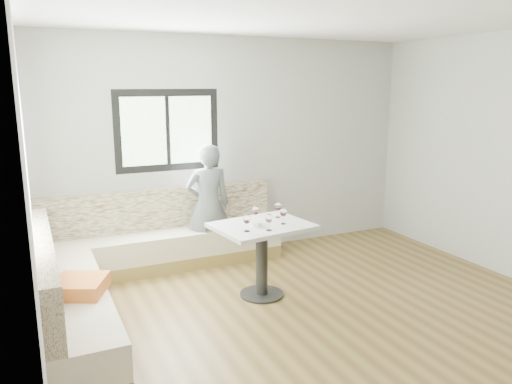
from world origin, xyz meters
TOP-DOWN VIEW (x-y plane):
  - room at (-0.08, 0.08)m, footprint 5.01×5.01m
  - banquette at (-1.59, 1.63)m, footprint 2.90×2.80m
  - table at (-0.34, 0.98)m, footprint 1.05×0.87m
  - person at (-0.52, 2.14)m, footprint 0.59×0.43m
  - olive_ramekin at (-0.42, 0.95)m, footprint 0.11×0.11m
  - wine_glass_a at (-0.59, 0.81)m, footprint 0.08×0.08m
  - wine_glass_b at (-0.37, 0.75)m, footprint 0.08×0.08m
  - wine_glass_c at (-0.13, 0.90)m, footprint 0.08×0.08m
  - wine_glass_d at (-0.36, 1.09)m, footprint 0.08×0.08m
  - wine_glass_e at (-0.07, 1.15)m, footprint 0.08×0.08m

SIDE VIEW (x-z plane):
  - banquette at x=-1.59m, z-range -0.14..0.81m
  - table at x=-0.34m, z-range 0.20..0.98m
  - person at x=-0.52m, z-range 0.00..1.51m
  - olive_ramekin at x=-0.42m, z-range 0.79..0.83m
  - wine_glass_a at x=-0.59m, z-range 0.82..0.99m
  - wine_glass_b at x=-0.37m, z-range 0.82..0.99m
  - wine_glass_c at x=-0.13m, z-range 0.82..0.99m
  - wine_glass_d at x=-0.36m, z-range 0.82..0.99m
  - wine_glass_e at x=-0.07m, z-range 0.82..0.99m
  - room at x=-0.08m, z-range 0.01..2.82m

